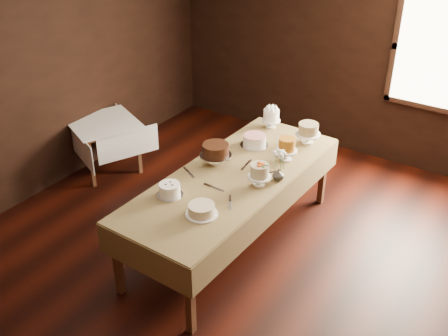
# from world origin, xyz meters

# --- Properties ---
(floor) EXTENTS (5.00, 6.00, 0.01)m
(floor) POSITION_xyz_m (0.00, 0.00, 0.00)
(floor) COLOR black
(floor) RESTS_ON ground
(wall_back) EXTENTS (5.00, 0.02, 2.80)m
(wall_back) POSITION_xyz_m (0.00, 3.00, 1.40)
(wall_back) COLOR black
(wall_back) RESTS_ON ground
(wall_left) EXTENTS (0.02, 6.00, 2.80)m
(wall_left) POSITION_xyz_m (-2.50, 0.00, 1.40)
(wall_left) COLOR black
(wall_left) RESTS_ON ground
(window) EXTENTS (1.10, 0.05, 1.30)m
(window) POSITION_xyz_m (1.30, 2.94, 1.60)
(window) COLOR #FFEABF
(window) RESTS_ON wall_back
(display_table) EXTENTS (1.12, 2.74, 0.84)m
(display_table) POSITION_xyz_m (0.05, 0.27, 0.78)
(display_table) COLOR #462614
(display_table) RESTS_ON ground
(side_table) EXTENTS (1.08, 1.08, 0.69)m
(side_table) POSITION_xyz_m (-2.19, 0.68, 0.61)
(side_table) COLOR #462614
(side_table) RESTS_ON ground
(cake_meringue) EXTENTS (0.26, 0.26, 0.24)m
(cake_meringue) POSITION_xyz_m (-0.18, 1.47, 0.95)
(cake_meringue) COLOR white
(cake_meringue) RESTS_ON display_table
(cake_speckled) EXTENTS (0.29, 0.29, 0.25)m
(cake_speckled) POSITION_xyz_m (0.36, 1.35, 0.95)
(cake_speckled) COLOR white
(cake_speckled) RESTS_ON display_table
(cake_lattice) EXTENTS (0.32, 0.32, 0.12)m
(cake_lattice) POSITION_xyz_m (-0.10, 0.96, 0.90)
(cake_lattice) COLOR silver
(cake_lattice) RESTS_ON display_table
(cake_caramel) EXTENTS (0.23, 0.23, 0.27)m
(cake_caramel) POSITION_xyz_m (0.35, 0.87, 0.95)
(cake_caramel) COLOR white
(cake_caramel) RESTS_ON display_table
(cake_chocolate) EXTENTS (0.39, 0.39, 0.24)m
(cake_chocolate) POSITION_xyz_m (-0.22, 0.38, 0.95)
(cake_chocolate) COLOR silver
(cake_chocolate) RESTS_ON display_table
(cake_flowers) EXTENTS (0.25, 0.25, 0.24)m
(cake_flowers) POSITION_xyz_m (0.37, 0.27, 0.95)
(cake_flowers) COLOR white
(cake_flowers) RESTS_ON display_table
(cake_swirl) EXTENTS (0.28, 0.28, 0.13)m
(cake_swirl) POSITION_xyz_m (-0.24, -0.37, 0.90)
(cake_swirl) COLOR silver
(cake_swirl) RESTS_ON display_table
(cake_cream) EXTENTS (0.33, 0.33, 0.10)m
(cake_cream) POSITION_xyz_m (0.19, -0.45, 0.89)
(cake_cream) COLOR white
(cake_cream) RESTS_ON display_table
(cake_server_a) EXTENTS (0.24, 0.03, 0.01)m
(cake_server_a) POSITION_xyz_m (0.07, -0.02, 0.84)
(cake_server_a) COLOR silver
(cake_server_a) RESTS_ON display_table
(cake_server_b) EXTENTS (0.15, 0.22, 0.01)m
(cake_server_b) POSITION_xyz_m (0.33, -0.19, 0.84)
(cake_server_b) COLOR silver
(cake_server_b) RESTS_ON display_table
(cake_server_c) EXTENTS (0.06, 0.24, 0.01)m
(cake_server_c) POSITION_xyz_m (0.05, 0.59, 0.84)
(cake_server_c) COLOR silver
(cake_server_c) RESTS_ON display_table
(cake_server_d) EXTENTS (0.16, 0.21, 0.01)m
(cake_server_d) POSITION_xyz_m (0.37, 0.58, 0.84)
(cake_server_d) COLOR silver
(cake_server_d) RESTS_ON display_table
(cake_server_e) EXTENTS (0.22, 0.13, 0.01)m
(cake_server_e) POSITION_xyz_m (-0.31, 0.06, 0.84)
(cake_server_e) COLOR silver
(cake_server_e) RESTS_ON display_table
(flower_vase) EXTENTS (0.16, 0.16, 0.12)m
(flower_vase) POSITION_xyz_m (0.48, 0.46, 0.90)
(flower_vase) COLOR #2D2823
(flower_vase) RESTS_ON display_table
(flower_bouquet) EXTENTS (0.14, 0.14, 0.20)m
(flower_bouquet) POSITION_xyz_m (0.48, 0.46, 1.08)
(flower_bouquet) COLOR white
(flower_bouquet) RESTS_ON flower_vase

